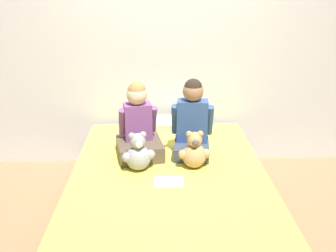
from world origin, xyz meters
TOP-DOWN VIEW (x-y plane):
  - ground_plane at (0.00, 0.00)m, footprint 14.00×14.00m
  - wall_behind_bed at (0.00, 1.08)m, footprint 8.00×0.06m
  - bed at (0.00, 0.00)m, footprint 1.48×1.92m
  - child_on_left at (-0.24, 0.29)m, footprint 0.42×0.43m
  - child_on_right at (0.20, 0.29)m, footprint 0.35×0.35m
  - teddy_bear_held_by_left_child at (-0.23, 0.03)m, footprint 0.25×0.19m
  - teddy_bear_held_by_right_child at (0.20, 0.06)m, footprint 0.25×0.19m
  - pillow_at_headboard at (0.00, 0.79)m, footprint 0.53×0.28m
  - sign_card at (-0.01, -0.17)m, footprint 0.21×0.15m

SIDE VIEW (x-z plane):
  - ground_plane at x=0.00m, z-range 0.00..0.00m
  - bed at x=0.00m, z-range 0.00..0.44m
  - sign_card at x=-0.01m, z-range 0.44..0.45m
  - pillow_at_headboard at x=0.00m, z-range 0.44..0.55m
  - teddy_bear_held_by_right_child at x=0.20m, z-range 0.42..0.72m
  - teddy_bear_held_by_left_child at x=-0.23m, z-range 0.42..0.72m
  - child_on_left at x=-0.24m, z-range 0.37..0.98m
  - child_on_right at x=0.20m, z-range 0.40..1.03m
  - wall_behind_bed at x=0.00m, z-range 0.00..2.50m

